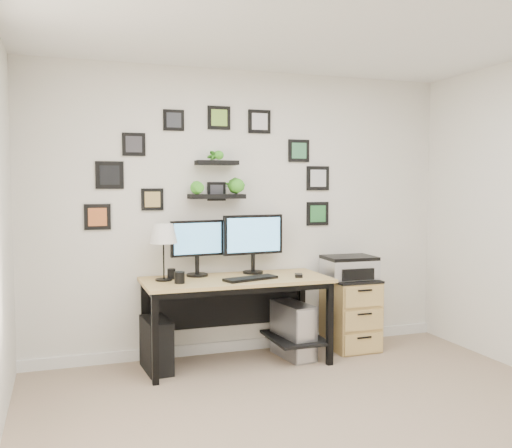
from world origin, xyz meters
name	(u,v)px	position (x,y,z in m)	size (l,w,h in m)	color
room	(246,345)	(0.00, 1.98, 0.05)	(4.00, 4.00, 4.00)	tan
desk	(239,291)	(-0.17, 1.67, 0.63)	(1.60, 0.70, 0.75)	tan
monitor_left	(197,244)	(-0.50, 1.84, 1.04)	(0.48, 0.21, 0.49)	black
monitor_right	(253,239)	(0.02, 1.83, 1.07)	(0.57, 0.20, 0.53)	black
keyboard	(251,278)	(-0.11, 1.51, 0.76)	(0.47, 0.15, 0.02)	black
mouse	(299,276)	(0.33, 1.50, 0.76)	(0.06, 0.10, 0.03)	black
table_lamp	(163,235)	(-0.82, 1.71, 1.13)	(0.24, 0.24, 0.48)	black
mug	(180,278)	(-0.72, 1.53, 0.80)	(0.09, 0.09, 0.10)	black
pen_cup	(171,274)	(-0.74, 1.77, 0.79)	(0.07, 0.07, 0.09)	black
pc_tower_black	(156,345)	(-0.89, 1.67, 0.22)	(0.19, 0.44, 0.44)	black
pc_tower_grey	(293,330)	(0.34, 1.64, 0.25)	(0.28, 0.52, 0.49)	gray
file_cabinet	(351,313)	(0.96, 1.72, 0.34)	(0.43, 0.53, 0.67)	tan
printer	(349,267)	(0.94, 1.73, 0.78)	(0.47, 0.39, 0.21)	silver
wall_decor	(217,173)	(-0.29, 1.93, 1.66)	(2.29, 0.18, 1.10)	black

